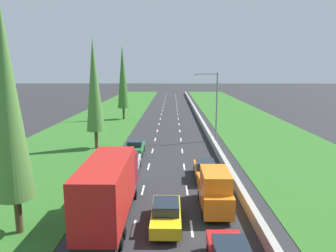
% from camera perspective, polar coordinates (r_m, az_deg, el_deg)
% --- Properties ---
extents(ground_plane, '(300.00, 300.00, 0.00)m').
position_cam_1_polar(ground_plane, '(62.93, 0.27, 1.76)').
color(ground_plane, '#28282B').
rests_on(ground_plane, ground).
extents(grass_verge_left, '(14.00, 140.00, 0.04)m').
position_cam_1_polar(grass_verge_left, '(64.30, -11.08, 1.77)').
color(grass_verge_left, '#2D6623').
rests_on(grass_verge_left, ground).
extents(grass_verge_right, '(14.00, 140.00, 0.04)m').
position_cam_1_polar(grass_verge_right, '(64.42, 13.14, 1.71)').
color(grass_verge_right, '#2D6623').
rests_on(grass_verge_right, ground).
extents(median_barrier, '(0.44, 120.00, 0.85)m').
position_cam_1_polar(median_barrier, '(63.08, 5.45, 2.12)').
color(median_barrier, '#9E9B93').
rests_on(median_barrier, ground).
extents(lane_markings, '(3.64, 116.00, 0.01)m').
position_cam_1_polar(lane_markings, '(62.93, 0.27, 1.77)').
color(lane_markings, white).
rests_on(lane_markings, ground).
extents(red_box_truck_left_lane, '(2.46, 9.40, 4.18)m').
position_cam_1_polar(red_box_truck_left_lane, '(19.84, -10.65, -11.24)').
color(red_box_truck_left_lane, black).
rests_on(red_box_truck_left_lane, ground).
extents(silver_sedan_left_lane, '(1.82, 4.50, 1.64)m').
position_cam_1_polar(silver_sedan_left_lane, '(29.48, -7.12, -6.70)').
color(silver_sedan_left_lane, silver).
rests_on(silver_sedan_left_lane, ground).
extents(green_sedan_left_lane, '(1.82, 4.50, 1.64)m').
position_cam_1_polar(green_sedan_left_lane, '(35.03, -6.03, -3.92)').
color(green_sedan_left_lane, '#237A33').
rests_on(green_sedan_left_lane, ground).
extents(orange_van_right_lane, '(1.96, 4.90, 2.82)m').
position_cam_1_polar(orange_van_right_lane, '(21.59, 8.58, -11.58)').
color(orange_van_right_lane, orange).
rests_on(orange_van_right_lane, ground).
extents(orange_sedan_right_lane, '(1.82, 4.50, 1.64)m').
position_cam_1_polar(orange_sedan_right_lane, '(27.49, 6.84, -7.96)').
color(orange_sedan_right_lane, orange).
rests_on(orange_sedan_right_lane, ground).
extents(yellow_sedan_centre_lane, '(1.82, 4.50, 1.64)m').
position_cam_1_polar(yellow_sedan_centre_lane, '(19.51, -0.36, -15.84)').
color(yellow_sedan_centre_lane, yellow).
rests_on(yellow_sedan_centre_lane, ground).
extents(poplar_tree_nearest, '(2.13, 2.13, 13.22)m').
position_cam_1_polar(poplar_tree_nearest, '(18.95, -27.35, 3.87)').
color(poplar_tree_nearest, '#4C3823').
rests_on(poplar_tree_nearest, ground).
extents(poplar_tree_second, '(2.13, 2.13, 13.01)m').
position_cam_1_polar(poplar_tree_second, '(37.49, -13.44, 7.23)').
color(poplar_tree_second, '#4C3823').
rests_on(poplar_tree_second, ground).
extents(poplar_tree_third, '(2.15, 2.15, 13.85)m').
position_cam_1_polar(poplar_tree_third, '(59.36, -8.32, 8.87)').
color(poplar_tree_third, '#4C3823').
rests_on(poplar_tree_third, ground).
extents(street_light_mast, '(3.20, 0.28, 9.00)m').
position_cam_1_polar(street_light_mast, '(41.37, 8.49, 4.44)').
color(street_light_mast, gray).
rests_on(street_light_mast, ground).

